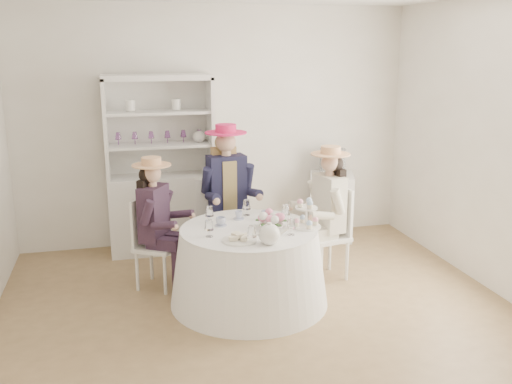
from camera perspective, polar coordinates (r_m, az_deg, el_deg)
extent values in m
plane|color=olive|center=(5.10, 0.28, -11.77)|extent=(4.50, 4.50, 0.00)
plane|color=silver|center=(6.60, -3.99, 6.55)|extent=(4.50, 0.00, 4.50)
plane|color=silver|center=(2.83, 10.28, -4.47)|extent=(4.50, 0.00, 4.50)
plane|color=silver|center=(5.65, 23.09, 4.08)|extent=(0.00, 4.50, 4.50)
cone|color=white|center=(5.13, -0.70, -7.46)|extent=(1.41, 1.41, 0.68)
cylinder|color=white|center=(5.01, -0.71, -3.77)|extent=(1.21, 1.21, 0.02)
cube|color=silver|center=(6.47, -9.32, -2.09)|extent=(1.23, 0.71, 0.87)
cube|color=silver|center=(6.45, -9.82, 6.63)|extent=(1.13, 0.33, 1.06)
cube|color=silver|center=(6.21, -9.89, 11.24)|extent=(1.23, 0.71, 0.06)
cube|color=silver|center=(6.25, -14.83, 6.10)|extent=(0.15, 0.43, 1.06)
cube|color=silver|center=(6.33, -4.60, 6.64)|extent=(0.15, 0.43, 1.06)
cube|color=silver|center=(6.29, -9.61, 4.66)|extent=(1.14, 0.65, 0.03)
cube|color=silver|center=(6.24, -9.75, 7.89)|extent=(1.14, 0.65, 0.03)
sphere|color=white|center=(6.33, -5.70, 5.55)|extent=(0.13, 0.13, 0.13)
cube|color=silver|center=(6.87, 7.50, -1.40)|extent=(0.64, 0.64, 0.78)
cylinder|color=black|center=(6.75, 7.65, 3.02)|extent=(0.38, 0.38, 0.30)
cube|color=silver|center=(5.50, -9.87, -5.43)|extent=(0.49, 0.49, 0.04)
cylinder|color=silver|center=(5.39, -9.10, -8.16)|extent=(0.03, 0.03, 0.40)
cylinder|color=silver|center=(5.63, -7.80, -7.10)|extent=(0.03, 0.03, 0.40)
cylinder|color=silver|center=(5.52, -11.80, -7.74)|extent=(0.03, 0.03, 0.40)
cylinder|color=silver|center=(5.75, -10.41, -6.74)|extent=(0.03, 0.03, 0.40)
cube|color=silver|center=(5.50, -11.48, -2.85)|extent=(0.20, 0.31, 0.45)
cube|color=black|center=(5.40, -10.19, -2.09)|extent=(0.32, 0.37, 0.52)
cube|color=black|center=(5.36, -9.26, -5.11)|extent=(0.32, 0.26, 0.11)
cylinder|color=black|center=(5.40, -7.94, -7.96)|extent=(0.09, 0.09, 0.41)
cylinder|color=black|center=(5.21, -10.80, -2.01)|extent=(0.18, 0.15, 0.25)
cube|color=black|center=(5.50, -8.52, -4.58)|extent=(0.32, 0.26, 0.11)
cylinder|color=black|center=(5.54, -7.23, -7.36)|extent=(0.09, 0.09, 0.41)
cylinder|color=black|center=(5.53, -9.01, -0.98)|extent=(0.18, 0.15, 0.25)
cylinder|color=#D8A889|center=(5.33, -10.32, 0.78)|extent=(0.08, 0.08, 0.07)
sphere|color=#D8A889|center=(5.31, -10.37, 1.82)|extent=(0.17, 0.17, 0.17)
sphere|color=black|center=(5.33, -10.75, 1.70)|extent=(0.17, 0.17, 0.17)
cube|color=black|center=(5.40, -10.94, -0.46)|extent=(0.17, 0.22, 0.34)
cylinder|color=tan|center=(5.29, -10.41, 2.67)|extent=(0.36, 0.36, 0.01)
cylinder|color=tan|center=(5.29, -10.43, 3.05)|extent=(0.18, 0.18, 0.07)
cube|color=silver|center=(5.95, -2.85, -2.96)|extent=(0.47, 0.47, 0.04)
cylinder|color=silver|center=(5.83, -3.88, -5.88)|extent=(0.04, 0.04, 0.46)
cylinder|color=silver|center=(5.93, -0.75, -5.48)|extent=(0.04, 0.04, 0.46)
cylinder|color=silver|center=(6.13, -4.83, -4.85)|extent=(0.04, 0.04, 0.46)
cylinder|color=silver|center=(6.23, -1.83, -4.49)|extent=(0.04, 0.04, 0.46)
cube|color=silver|center=(6.04, -3.45, 0.12)|extent=(0.40, 0.08, 0.53)
cube|color=#1B1C37|center=(5.86, -2.96, 0.74)|extent=(0.40, 0.26, 0.61)
cube|color=tan|center=(5.86, -2.96, 0.74)|extent=(0.18, 0.25, 0.53)
cube|color=#1B1C37|center=(5.78, -3.36, -2.61)|extent=(0.18, 0.37, 0.13)
cylinder|color=#1B1C37|center=(5.75, -2.86, -6.04)|extent=(0.11, 0.11, 0.49)
cylinder|color=#1B1C37|center=(5.74, -4.91, 1.17)|extent=(0.12, 0.19, 0.29)
cube|color=#1B1C37|center=(5.84, -1.58, -2.42)|extent=(0.18, 0.37, 0.13)
cylinder|color=#1B1C37|center=(5.81, -1.07, -5.81)|extent=(0.11, 0.11, 0.49)
cylinder|color=#1B1C37|center=(5.88, -0.82, 1.53)|extent=(0.12, 0.19, 0.29)
cylinder|color=#D8A889|center=(5.79, -3.01, 3.89)|extent=(0.10, 0.10, 0.08)
sphere|color=#D8A889|center=(5.77, -3.02, 5.02)|extent=(0.20, 0.20, 0.20)
sphere|color=tan|center=(5.82, -3.17, 4.94)|extent=(0.20, 0.20, 0.20)
cube|color=tan|center=(5.90, -3.24, 2.62)|extent=(0.26, 0.12, 0.40)
cylinder|color=#E32261|center=(5.76, -3.03, 5.95)|extent=(0.42, 0.42, 0.01)
cylinder|color=#E32261|center=(5.75, -3.04, 6.37)|extent=(0.21, 0.21, 0.08)
cube|color=silver|center=(5.67, 7.03, -4.50)|extent=(0.45, 0.45, 0.04)
cylinder|color=silver|center=(5.78, 4.88, -6.33)|extent=(0.03, 0.03, 0.41)
cylinder|color=silver|center=(5.55, 6.53, -7.31)|extent=(0.03, 0.03, 0.41)
cylinder|color=silver|center=(5.94, 7.38, -5.84)|extent=(0.03, 0.03, 0.41)
cylinder|color=silver|center=(5.71, 9.08, -6.75)|extent=(0.03, 0.03, 0.41)
cube|color=silver|center=(5.68, 8.54, -1.80)|extent=(0.11, 0.36, 0.47)
cube|color=beige|center=(5.57, 7.31, -1.08)|extent=(0.26, 0.37, 0.55)
cube|color=beige|center=(5.65, 5.62, -3.71)|extent=(0.34, 0.19, 0.11)
cylinder|color=beige|center=(5.68, 4.42, -6.61)|extent=(0.09, 0.09, 0.43)
cylinder|color=beige|center=(5.69, 5.92, -0.01)|extent=(0.18, 0.12, 0.26)
cube|color=beige|center=(5.52, 6.57, -4.19)|extent=(0.34, 0.19, 0.11)
cylinder|color=beige|center=(5.54, 5.33, -7.17)|extent=(0.09, 0.09, 0.43)
cylinder|color=beige|center=(5.38, 8.16, -0.94)|extent=(0.18, 0.12, 0.26)
cylinder|color=#D8A889|center=(5.50, 7.40, 1.86)|extent=(0.08, 0.08, 0.08)
sphere|color=#D8A889|center=(5.48, 7.44, 2.92)|extent=(0.18, 0.18, 0.18)
sphere|color=black|center=(5.51, 7.80, 2.81)|extent=(0.18, 0.18, 0.18)
cube|color=black|center=(5.57, 8.00, 0.61)|extent=(0.12, 0.24, 0.36)
cylinder|color=tan|center=(5.46, 7.47, 3.79)|extent=(0.38, 0.38, 0.01)
cylinder|color=tan|center=(5.46, 7.48, 4.18)|extent=(0.19, 0.19, 0.08)
cube|color=silver|center=(6.13, -4.06, -2.90)|extent=(0.47, 0.47, 0.04)
cylinder|color=silver|center=(6.33, -2.49, -4.40)|extent=(0.03, 0.03, 0.42)
cylinder|color=silver|center=(6.36, -5.23, -4.35)|extent=(0.03, 0.03, 0.42)
cylinder|color=silver|center=(6.04, -2.75, -5.34)|extent=(0.03, 0.03, 0.42)
cylinder|color=silver|center=(6.08, -5.61, -5.27)|extent=(0.03, 0.03, 0.42)
cube|color=silver|center=(5.90, -4.29, -1.02)|extent=(0.35, 0.13, 0.47)
imported|color=white|center=(5.08, -3.54, -3.01)|extent=(0.09, 0.09, 0.07)
imported|color=white|center=(5.26, -1.74, -2.38)|extent=(0.09, 0.09, 0.07)
imported|color=white|center=(5.25, 1.01, -2.38)|extent=(0.11, 0.11, 0.07)
imported|color=white|center=(4.95, 1.56, -3.58)|extent=(0.26, 0.26, 0.05)
sphere|color=pink|center=(5.03, 2.19, -2.46)|extent=(0.07, 0.07, 0.07)
sphere|color=white|center=(5.06, 1.91, -2.34)|extent=(0.07, 0.07, 0.07)
sphere|color=pink|center=(5.08, 1.44, -2.31)|extent=(0.07, 0.07, 0.07)
sphere|color=white|center=(5.06, 1.00, -2.36)|extent=(0.07, 0.07, 0.07)
sphere|color=pink|center=(5.02, 0.79, -2.49)|extent=(0.07, 0.07, 0.07)
sphere|color=white|center=(4.98, 0.91, -2.63)|extent=(0.07, 0.07, 0.07)
sphere|color=pink|center=(4.96, 1.32, -2.72)|extent=(0.07, 0.07, 0.07)
sphere|color=white|center=(4.96, 1.81, -2.71)|extent=(0.07, 0.07, 0.07)
sphere|color=pink|center=(4.99, 2.16, -2.61)|extent=(0.07, 0.07, 0.07)
sphere|color=white|center=(4.61, 1.35, -4.27)|extent=(0.18, 0.18, 0.18)
cylinder|color=white|center=(4.63, 2.64, -4.04)|extent=(0.10, 0.03, 0.08)
cylinder|color=white|center=(4.58, 1.36, -3.22)|extent=(0.04, 0.04, 0.02)
cylinder|color=white|center=(4.70, -1.68, -4.84)|extent=(0.29, 0.29, 0.01)
cube|color=beige|center=(4.66, -2.30, -4.67)|extent=(0.07, 0.04, 0.03)
cube|color=beige|center=(4.68, -1.69, -4.39)|extent=(0.08, 0.06, 0.03)
cube|color=beige|center=(4.72, -1.08, -4.39)|extent=(0.08, 0.07, 0.03)
cube|color=beige|center=(4.72, -2.07, -4.24)|extent=(0.08, 0.08, 0.03)
cube|color=beige|center=(4.65, -1.17, -4.67)|extent=(0.07, 0.08, 0.03)
cylinder|color=white|center=(5.06, 5.01, -3.44)|extent=(0.26, 0.26, 0.01)
cylinder|color=white|center=(5.04, 5.03, -2.55)|extent=(0.02, 0.02, 0.18)
cylinder|color=white|center=(5.01, 5.05, -1.59)|extent=(0.20, 0.20, 0.01)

